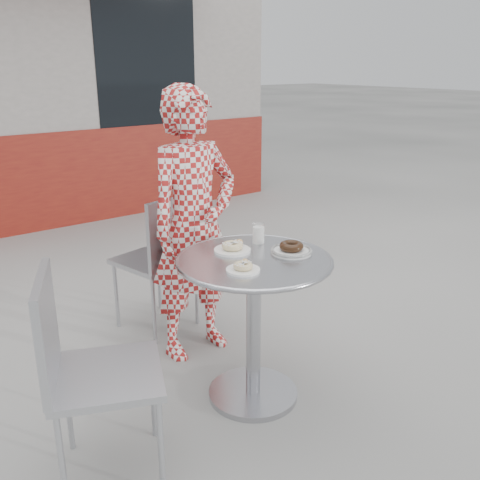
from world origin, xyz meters
TOP-DOWN VIEW (x-y plane):
  - ground at (0.00, 0.00)m, footprint 60.00×60.00m
  - bistro_table at (0.02, -0.01)m, footprint 0.77×0.77m
  - chair_far at (0.02, 0.99)m, footprint 0.52×0.52m
  - chair_left at (-0.80, -0.07)m, footprint 0.58×0.58m
  - seated_person at (0.06, 0.59)m, footprint 0.59×0.41m
  - plate_far at (-0.00, 0.13)m, footprint 0.18×0.18m
  - plate_near at (-0.12, -0.11)m, footprint 0.16×0.16m
  - plate_checker at (0.22, -0.06)m, footprint 0.21×0.21m
  - milk_cup at (0.18, 0.16)m, footprint 0.07×0.07m

SIDE VIEW (x-z plane):
  - ground at x=0.00m, z-range 0.00..0.00m
  - chair_far at x=0.02m, z-range -0.18..0.74m
  - chair_left at x=-0.80m, z-range -0.18..0.74m
  - bistro_table at x=0.02m, z-range 0.20..0.98m
  - seated_person at x=0.06m, z-range 0.00..1.57m
  - plate_near at x=-0.12m, z-range 0.77..0.81m
  - plate_checker at x=0.22m, z-range 0.77..0.82m
  - plate_far at x=0.00m, z-range 0.77..0.82m
  - milk_cup at x=0.18m, z-range 0.77..0.88m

